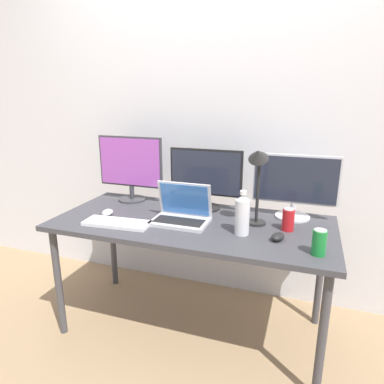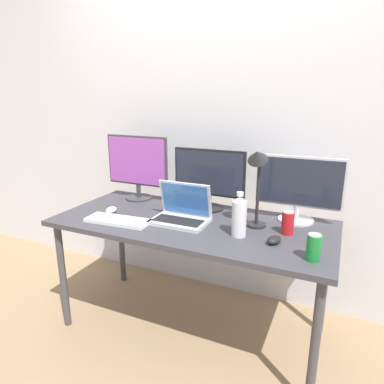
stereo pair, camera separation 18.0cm
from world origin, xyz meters
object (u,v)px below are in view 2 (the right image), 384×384
Objects in this scene: monitor_right at (298,187)px; water_bottle at (239,216)px; soda_can_by_laptop at (288,223)px; laptop_silver at (182,213)px; soda_can_near_keyboard at (314,247)px; mouse_by_laptop at (111,210)px; monitor_left at (137,165)px; work_desk at (192,231)px; mouse_by_keyboard at (274,240)px; desk_lamp at (257,173)px; monitor_center at (209,177)px; keyboard_main at (118,221)px.

monitor_right is 2.06× the size of water_bottle.
water_bottle is 1.93× the size of soda_can_by_laptop.
soda_can_near_keyboard is (0.76, -0.20, 0.01)m from laptop_silver.
monitor_left is at bearing 74.20° from mouse_by_laptop.
monitor_left is 1.13m from soda_can_by_laptop.
mouse_by_keyboard reaches higher than work_desk.
work_desk is 3.47× the size of desk_lamp.
soda_can_near_keyboard is at bearing -37.91° from desk_lamp.
work_desk is at bearing 162.74° from water_bottle.
desk_lamp reaches higher than monitor_left.
monitor_center is 1.97× the size of water_bottle.
water_bottle is 0.51× the size of desk_lamp.
laptop_silver is 0.78m from soda_can_near_keyboard.
desk_lamp reaches higher than mouse_by_laptop.
monitor_right is 5.44× the size of mouse_by_keyboard.
soda_can_by_laptop is (1.09, -0.22, -0.19)m from monitor_left.
monitor_left reaches higher than monitor_right.
water_bottle is at bearing -10.47° from laptop_silver.
work_desk is 0.54m from mouse_by_laptop.
keyboard_main is 0.97m from soda_can_by_laptop.
soda_can_by_laptop is at bearing 120.89° from soda_can_near_keyboard.
monitor_left is 0.99× the size of monitor_center.
work_desk is 13.04× the size of soda_can_by_laptop.
keyboard_main is (-0.95, -0.46, -0.20)m from monitor_right.
mouse_by_keyboard is (0.56, -0.09, -0.03)m from laptop_silver.
keyboard_main is (0.15, -0.46, -0.24)m from monitor_left.
monitor_center is at bearing 145.66° from soda_can_near_keyboard.
monitor_right reaches higher than work_desk.
monitor_left is at bearing 166.37° from desk_lamp.
soda_can_by_laptop is at bearing -93.46° from monitor_right.
work_desk is 0.68m from monitor_left.
desk_lamp is (-0.34, 0.26, 0.26)m from soda_can_near_keyboard.
water_bottle is at bearing -48.35° from monitor_center.
mouse_by_laptop is at bearing -148.69° from monitor_center.
soda_can_by_laptop is at bearing 3.89° from work_desk.
soda_can_by_laptop is (-0.01, -0.22, -0.15)m from monitor_right.
water_bottle is (0.31, -0.35, -0.10)m from monitor_center.
mouse_by_keyboard reaches higher than mouse_by_laptop.
monitor_left is 0.55m from monitor_center.
mouse_by_laptop is at bearing -163.04° from monitor_right.
work_desk is 3.28× the size of monitor_right.
desk_lamp is at bearing 153.01° from mouse_by_keyboard.
mouse_by_keyboard is (0.90, 0.08, 0.01)m from keyboard_main.
water_bottle reaches higher than laptop_silver.
desk_lamp reaches higher than mouse_by_keyboard.
mouse_by_keyboard is 0.21m from water_bottle.
keyboard_main is (-0.34, -0.17, -0.04)m from laptop_silver.
monitor_right reaches higher than laptop_silver.
keyboard_main is 0.85m from desk_lamp.
monitor_center is 0.66m from mouse_by_laptop.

